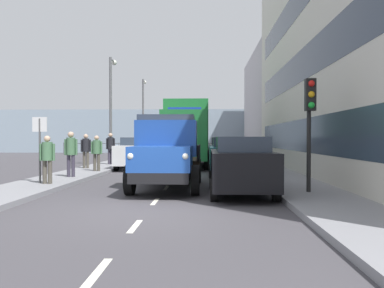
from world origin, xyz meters
TOP-DOWN VIEW (x-y plane):
  - ground_plane at (0.00, -12.43)m, footprint 80.00×80.00m
  - sidewalk_left at (-4.38, -12.43)m, footprint 2.11×41.48m
  - sidewalk_right at (4.38, -12.43)m, footprint 2.11×41.48m
  - road_centreline_markings at (0.00, -11.85)m, footprint 0.12×37.55m
  - building_far_block at (-9.58, -26.90)m, footprint 8.29×13.38m
  - sea_horizon at (0.00, -36.17)m, footprint 80.00×0.80m
  - seawall_railing at (-0.00, -32.57)m, footprint 28.08×0.08m
  - truck_vintage_blue at (-0.07, -3.85)m, footprint 2.17×5.64m
  - lorry_cargo_green at (-0.20, -14.51)m, footprint 2.58×8.20m
  - car_black_kerbside_near at (-2.38, -2.77)m, footprint 1.83×4.29m
  - car_teal_kerbside_1 at (-2.38, -8.89)m, footprint 1.83×4.55m
  - car_silver_kerbside_2 at (-2.38, -14.88)m, footprint 1.84×3.82m
  - car_white_oppositeside_0 at (2.38, -12.17)m, footprint 1.91×4.14m
  - car_grey_oppositeside_1 at (2.38, -18.44)m, footprint 1.98×4.52m
  - pedestrian_couple_b at (3.99, -4.02)m, footprint 0.53×0.34m
  - pedestrian_by_lamp at (4.01, -6.38)m, footprint 0.53×0.34m
  - pedestrian_strolling at (3.77, -9.14)m, footprint 0.53×0.34m
  - pedestrian_in_dark_coat at (4.79, -10.79)m, footprint 0.53×0.34m
  - pedestrian_couple_a at (4.28, -13.85)m, footprint 0.53×0.34m
  - traffic_light_near at (-4.27, -2.25)m, footprint 0.28×0.41m
  - lamp_post_promenade at (4.32, -14.24)m, footprint 0.32×1.14m
  - lamp_post_far at (4.27, -25.77)m, footprint 0.32×1.14m
  - street_sign at (4.32, -4.21)m, footprint 0.50×0.07m

SIDE VIEW (x-z plane):
  - ground_plane at x=0.00m, z-range 0.00..0.00m
  - road_centreline_markings at x=0.00m, z-range 0.00..0.01m
  - sidewalk_left at x=-4.38m, z-range 0.00..0.15m
  - sidewalk_right at x=4.38m, z-range 0.00..0.15m
  - car_silver_kerbside_2 at x=-2.38m, z-range 0.03..1.75m
  - car_black_kerbside_near at x=-2.38m, z-range 0.04..1.76m
  - car_white_oppositeside_0 at x=2.38m, z-range 0.04..1.76m
  - car_teal_kerbside_1 at x=-2.38m, z-range 0.04..1.76m
  - car_grey_oppositeside_1 at x=2.38m, z-range 0.04..1.76m
  - seawall_railing at x=0.00m, z-range 0.32..1.52m
  - pedestrian_couple_b at x=3.99m, z-range 0.29..1.90m
  - pedestrian_strolling at x=3.77m, z-range 0.29..1.95m
  - pedestrian_in_dark_coat at x=4.79m, z-range 0.31..2.05m
  - truck_vintage_blue at x=-0.07m, z-range -0.04..2.39m
  - pedestrian_by_lamp at x=4.01m, z-range 0.31..2.10m
  - pedestrian_couple_a at x=4.28m, z-range 0.32..2.15m
  - street_sign at x=4.32m, z-range 0.56..2.81m
  - lorry_cargo_green at x=-0.20m, z-range 0.14..4.01m
  - traffic_light_near at x=-4.27m, z-range 0.87..4.07m
  - sea_horizon at x=0.00m, z-range 0.00..5.00m
  - lamp_post_promenade at x=4.32m, z-range 0.76..7.10m
  - lamp_post_far at x=4.27m, z-range 0.78..7.55m
  - building_far_block at x=-9.58m, z-range 0.00..9.20m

